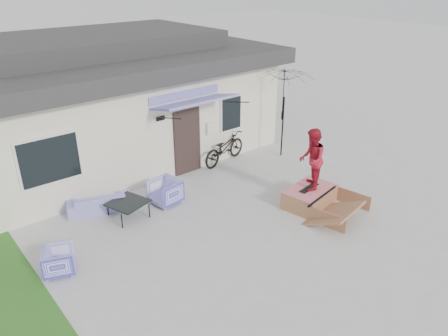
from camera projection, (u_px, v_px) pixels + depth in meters
ground at (262, 245)px, 10.30m from camera, size 90.00×90.00×0.00m
grass_strip at (7, 297)px, 8.69m from camera, size 1.40×8.00×0.01m
house at (104, 96)px, 15.06m from camera, size 10.80×8.49×4.10m
loveseat at (100, 199)px, 11.68m from camera, size 1.79×1.05×0.67m
armchair_left at (59, 259)px, 9.28m from camera, size 0.81×0.83×0.67m
armchair_right at (165, 191)px, 11.99m from camera, size 0.80×0.84×0.78m
coffee_table at (128, 209)px, 11.41m from camera, size 1.11×1.11×0.44m
bicycle at (224, 145)px, 14.44m from camera, size 2.06×1.09×1.26m
patio_umbrella at (284, 107)px, 14.50m from camera, size 1.95×1.79×2.20m
skate_ramp at (310, 197)px, 11.99m from camera, size 1.76×2.15×0.48m
skateboard at (309, 188)px, 11.90m from camera, size 0.78×0.30×0.05m
skater at (312, 159)px, 11.53m from camera, size 1.05×1.03×1.70m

